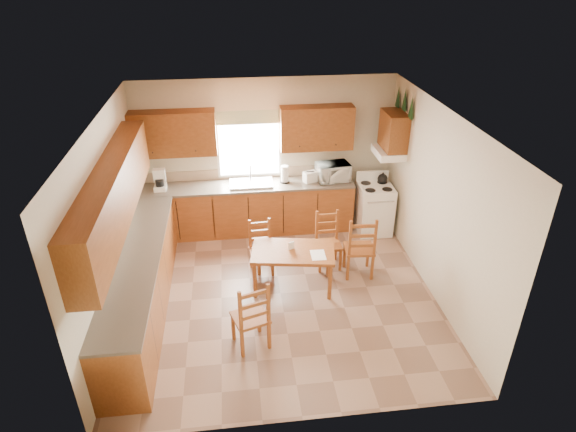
{
  "coord_description": "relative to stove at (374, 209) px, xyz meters",
  "views": [
    {
      "loc": [
        -0.59,
        -5.74,
        4.47
      ],
      "look_at": [
        0.15,
        0.3,
        1.15
      ],
      "focal_mm": 30.0,
      "sensor_mm": 36.0,
      "label": 1
    }
  ],
  "objects": [
    {
      "name": "chair_near_left",
      "position": [
        -2.37,
        -2.66,
        0.07
      ],
      "size": [
        0.53,
        0.51,
        1.01
      ],
      "primitive_type": "cube",
      "rotation": [
        0.0,
        0.0,
        3.45
      ],
      "color": "brown",
      "rests_on": "floor"
    },
    {
      "name": "backsplash",
      "position": [
        -2.25,
        0.58,
        0.57
      ],
      "size": [
        3.75,
        0.01,
        0.18
      ],
      "primitive_type": "cube",
      "color": "tan",
      "rests_on": "counter_back"
    },
    {
      "name": "pine_decal_a",
      "position": [
        0.33,
        -0.33,
        1.94
      ],
      "size": [
        0.22,
        0.22,
        0.36
      ],
      "primitive_type": "cone",
      "color": "#143316",
      "rests_on": "wall_right"
    },
    {
      "name": "sink_basin",
      "position": [
        -2.18,
        0.29,
        0.5
      ],
      "size": [
        0.75,
        0.45,
        0.04
      ],
      "primitive_type": "cube",
      "color": "silver",
      "rests_on": "counter_back"
    },
    {
      "name": "wall_back",
      "position": [
        -1.88,
        0.59,
        0.91
      ],
      "size": [
        4.5,
        4.5,
        0.0
      ],
      "primitive_type": "plane",
      "color": "beige",
      "rests_on": "floor"
    },
    {
      "name": "pine_decal_c",
      "position": [
        0.33,
        0.31,
        1.94
      ],
      "size": [
        0.22,
        0.22,
        0.36
      ],
      "primitive_type": "cone",
      "color": "#143316",
      "rests_on": "wall_right"
    },
    {
      "name": "stove",
      "position": [
        0.0,
        0.0,
        0.0
      ],
      "size": [
        0.6,
        0.62,
        0.87
      ],
      "primitive_type": "cube",
      "rotation": [
        0.0,
        0.0,
        -0.02
      ],
      "color": "white",
      "rests_on": "floor"
    },
    {
      "name": "table_card",
      "position": [
        -1.69,
        -1.46,
        0.27
      ],
      "size": [
        0.09,
        0.05,
        0.12
      ],
      "primitive_type": "cube",
      "rotation": [
        0.0,
        0.0,
        0.39
      ],
      "color": "white",
      "rests_on": "dining_table"
    },
    {
      "name": "ceiling",
      "position": [
        -1.88,
        -1.66,
        2.26
      ],
      "size": [
        4.5,
        4.5,
        0.0
      ],
      "primitive_type": "plane",
      "color": "brown",
      "rests_on": "floor"
    },
    {
      "name": "upper_cab_stove",
      "position": [
        0.2,
        -0.01,
        1.46
      ],
      "size": [
        0.33,
        0.62,
        0.62
      ],
      "primitive_type": "cube",
      "color": "brown",
      "rests_on": "wall_right"
    },
    {
      "name": "wall_right",
      "position": [
        0.37,
        -1.66,
        0.91
      ],
      "size": [
        4.5,
        4.5,
        0.0
      ],
      "primitive_type": "plane",
      "color": "beige",
      "rests_on": "floor"
    },
    {
      "name": "microwave",
      "position": [
        -0.73,
        0.29,
        0.64
      ],
      "size": [
        0.57,
        0.45,
        0.31
      ],
      "primitive_type": "imported",
      "rotation": [
        0.0,
        0.0,
        0.14
      ],
      "color": "white",
      "rests_on": "counter_back"
    },
    {
      "name": "counter_back",
      "position": [
        -2.25,
        0.29,
        0.46
      ],
      "size": [
        3.75,
        0.63,
        0.04
      ],
      "primitive_type": "cube",
      "color": "brown",
      "rests_on": "lower_cab_back"
    },
    {
      "name": "upper_cab_left",
      "position": [
        -3.96,
        -1.81,
        1.42
      ],
      "size": [
        0.33,
        3.6,
        0.75
      ],
      "primitive_type": "cube",
      "color": "brown",
      "rests_on": "wall_left"
    },
    {
      "name": "wall_left",
      "position": [
        -4.13,
        -1.66,
        0.91
      ],
      "size": [
        4.5,
        4.5,
        0.0
      ],
      "primitive_type": "plane",
      "color": "beige",
      "rests_on": "floor"
    },
    {
      "name": "lower_cab_left",
      "position": [
        -3.83,
        -1.81,
        0.0
      ],
      "size": [
        0.6,
        3.6,
        0.88
      ],
      "primitive_type": "cube",
      "color": "brown",
      "rests_on": "floor"
    },
    {
      "name": "table_paper",
      "position": [
        -1.33,
        -1.67,
        0.21
      ],
      "size": [
        0.22,
        0.28,
        0.0
      ],
      "primitive_type": "cube",
      "rotation": [
        0.0,
        0.0,
        -0.03
      ],
      "color": "white",
      "rests_on": "dining_table"
    },
    {
      "name": "upper_cab_back_right",
      "position": [
        -1.02,
        0.42,
        1.42
      ],
      "size": [
        1.25,
        0.33,
        0.75
      ],
      "primitive_type": "cube",
      "color": "brown",
      "rests_on": "wall_back"
    },
    {
      "name": "toaster",
      "position": [
        -1.13,
        0.28,
        0.58
      ],
      "size": [
        0.27,
        0.22,
        0.19
      ],
      "primitive_type": "cube",
      "rotation": [
        0.0,
        0.0,
        0.37
      ],
      "color": "white",
      "rests_on": "counter_back"
    },
    {
      "name": "dining_table",
      "position": [
        -1.67,
        -1.5,
        -0.11
      ],
      "size": [
        1.3,
        0.87,
        0.65
      ],
      "primitive_type": "cube",
      "rotation": [
        0.0,
        0.0,
        -0.16
      ],
      "color": "brown",
      "rests_on": "floor"
    },
    {
      "name": "range_hood",
      "position": [
        0.15,
        -0.01,
        1.08
      ],
      "size": [
        0.44,
        0.62,
        0.12
      ],
      "primitive_type": "cube",
      "color": "white",
      "rests_on": "wall_right"
    },
    {
      "name": "lower_cab_back",
      "position": [
        -2.25,
        0.29,
        0.0
      ],
      "size": [
        3.75,
        0.6,
        0.88
      ],
      "primitive_type": "cube",
      "color": "brown",
      "rests_on": "floor"
    },
    {
      "name": "chair_far_right",
      "position": [
        -1.04,
        -1.03,
        0.03
      ],
      "size": [
        0.4,
        0.38,
        0.93
      ],
      "primitive_type": "cube",
      "rotation": [
        0.0,
        0.0,
        0.03
      ],
      "color": "brown",
      "rests_on": "floor"
    },
    {
      "name": "paper_towel",
      "position": [
        -1.58,
        0.31,
        0.64
      ],
      "size": [
        0.14,
        0.14,
        0.31
      ],
      "primitive_type": "cylinder",
      "rotation": [
        0.0,
        0.0,
        0.03
      ],
      "color": "white",
      "rests_on": "counter_back"
    },
    {
      "name": "pine_decal_b",
      "position": [
        0.33,
        -0.01,
        1.98
      ],
      "size": [
        0.22,
        0.22,
        0.36
      ],
      "primitive_type": "cone",
      "color": "#143316",
      "rests_on": "wall_right"
    },
    {
      "name": "coffeemaker",
      "position": [
        -3.73,
        0.27,
        0.65
      ],
      "size": [
        0.26,
        0.28,
        0.33
      ],
      "primitive_type": "cube",
      "rotation": [
        0.0,
        0.0,
        0.31
      ],
      "color": "white",
      "rests_on": "counter_back"
    },
    {
      "name": "wall_front",
      "position": [
        -1.88,
        -3.91,
        0.91
      ],
      "size": [
        4.5,
        4.5,
        0.0
      ],
      "primitive_type": "plane",
      "color": "beige",
      "rests_on": "floor"
    },
    {
      "name": "chair_near_right",
      "position": [
        -0.61,
        -1.28,
        0.09
      ],
      "size": [
        0.47,
        0.45,
        1.04
      ],
      "primitive_type": "cube",
      "rotation": [
        0.0,
        0.0,
        3.07
      ],
      "color": "brown",
      "rests_on": "floor"
    },
    {
      "name": "upper_cab_back_left",
      "position": [
        -3.43,
        0.42,
        1.42
      ],
      "size": [
        1.41,
        0.33,
        0.75
      ],
      "primitive_type": "cube",
      "color": "brown",
      "rests_on": "wall_back"
    },
    {
      "name": "chair_far_left",
      "position": [
        -2.11,
        -1.06,
        -0.0
      ],
      "size": [
        0.39,
        0.37,
        0.87
      ],
      "primitive_type": "cube",
      "rotation": [
        0.0,
        0.0,
        0.07
      ],
      "color": "brown",
      "rests_on": "floor"
    },
    {
      "name": "counter_left",
      "position": [
        -3.83,
        -1.81,
        0.46
      ],
      "size": [
        0.63,
        3.6,
        0.04
      ],
      "primitive_type": "cube",
      "color": "brown",
      "rests_on": "lower_cab_left"
    },
    {
      "name": "window_valance",
      "position": [
        -2.18,
        0.53,
        1.61
      ],
      "size": [
        1.19,
        0.01,
        0.24
      ],
      "primitive_type": "cube",
      "color": "#4A6E3C",
      "rests_on": "wall_back"
    },
    {
      "name": "window_frame",
      "position": [
        -2.18,
        0.56,
        1.11
      ],
      "size": [
        1.13,
        0.02,
        1.18
      ],
      "primitive_type": "cube",
      "color": "white",
      "rests_on": "wall_back"
    },
    {
      "name": "window_pane",
      "position": [
        -2.18,
        0.55,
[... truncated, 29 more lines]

